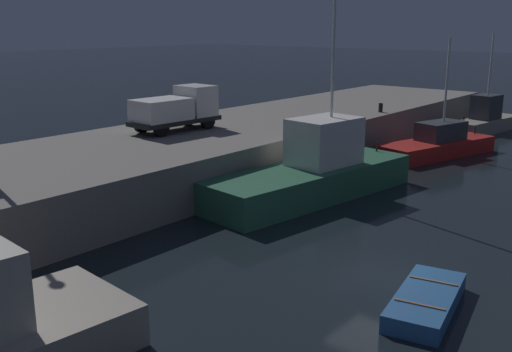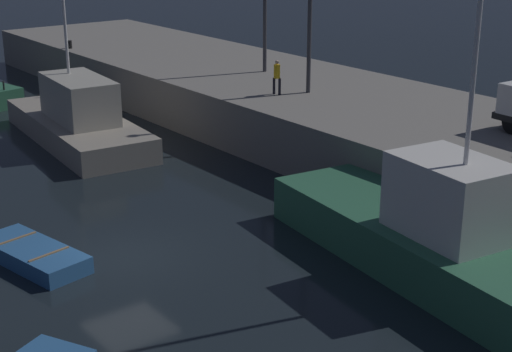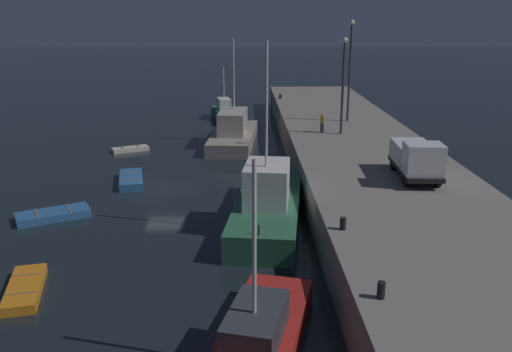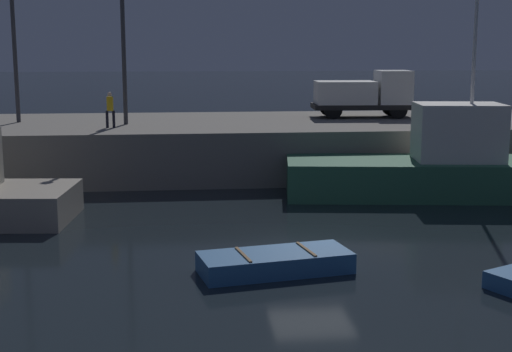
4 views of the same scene
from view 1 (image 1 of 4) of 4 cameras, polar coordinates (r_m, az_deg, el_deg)
name	(u,v)px [view 1 (image 1 of 4)]	position (r m, az deg, el deg)	size (l,w,h in m)	color
ground_plane	(375,273)	(20.97, 11.26, -9.04)	(320.00, 320.00, 0.00)	black
pier_quay	(111,173)	(29.62, -13.64, 0.24)	(70.20, 10.14, 2.40)	gray
fishing_trawler_red	(437,144)	(39.80, 16.88, 2.93)	(9.03, 4.77, 7.41)	red
fishing_boat_orange	(313,173)	(29.16, 5.45, 0.33)	(12.06, 5.02, 10.30)	#2D6647
fishing_trawler_green	(486,120)	(49.70, 21.04, 5.02)	(7.66, 3.05, 7.49)	gray
dinghy_orange_near	(426,301)	(18.70, 15.89, -11.41)	(4.29, 2.34, 0.59)	#2D6099
utility_truck	(177,109)	(33.58, -7.55, 6.36)	(5.29, 2.33, 2.40)	black
bollard_west	(381,108)	(41.27, 11.79, 6.39)	(0.28, 0.28, 0.60)	black
bollard_east	(335,119)	(36.02, 7.57, 5.40)	(0.28, 0.28, 0.56)	black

